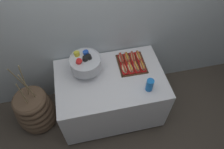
% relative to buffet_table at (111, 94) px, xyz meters
% --- Properties ---
extents(ground_plane, '(10.00, 10.00, 0.00)m').
position_rel_buffet_table_xyz_m(ground_plane, '(0.00, 0.00, -0.39)').
color(ground_plane, '#4C4238').
extents(back_wall, '(6.00, 0.10, 2.60)m').
position_rel_buffet_table_xyz_m(back_wall, '(0.00, 0.49, 0.91)').
color(back_wall, '#B2BCC1').
rests_on(back_wall, ground_plane).
extents(buffet_table, '(1.30, 0.84, 0.74)m').
position_rel_buffet_table_xyz_m(buffet_table, '(0.00, 0.00, 0.00)').
color(buffet_table, silver).
rests_on(buffet_table, ground_plane).
extents(floor_vase, '(0.51, 0.51, 1.09)m').
position_rel_buffet_table_xyz_m(floor_vase, '(-1.00, 0.05, -0.12)').
color(floor_vase, brown).
rests_on(floor_vase, ground_plane).
extents(serving_tray, '(0.34, 0.37, 0.01)m').
position_rel_buffet_table_xyz_m(serving_tray, '(0.30, 0.15, 0.36)').
color(serving_tray, '#472B19').
rests_on(serving_tray, buffet_table).
extents(hot_dog_0, '(0.07, 0.15, 0.06)m').
position_rel_buffet_table_xyz_m(hot_dog_0, '(0.19, 0.07, 0.39)').
color(hot_dog_0, red).
rests_on(hot_dog_0, serving_tray).
extents(hot_dog_1, '(0.07, 0.16, 0.06)m').
position_rel_buffet_table_xyz_m(hot_dog_1, '(0.26, 0.07, 0.39)').
color(hot_dog_1, red).
rests_on(hot_dog_1, serving_tray).
extents(hot_dog_2, '(0.07, 0.16, 0.06)m').
position_rel_buffet_table_xyz_m(hot_dog_2, '(0.34, 0.07, 0.39)').
color(hot_dog_2, red).
rests_on(hot_dog_2, serving_tray).
extents(hot_dog_3, '(0.07, 0.16, 0.06)m').
position_rel_buffet_table_xyz_m(hot_dog_3, '(0.41, 0.07, 0.39)').
color(hot_dog_3, '#B21414').
rests_on(hot_dog_3, serving_tray).
extents(hot_dog_4, '(0.06, 0.17, 0.06)m').
position_rel_buffet_table_xyz_m(hot_dog_4, '(0.19, 0.24, 0.39)').
color(hot_dog_4, '#B21414').
rests_on(hot_dog_4, serving_tray).
extents(hot_dog_5, '(0.07, 0.17, 0.06)m').
position_rel_buffet_table_xyz_m(hot_dog_5, '(0.26, 0.24, 0.39)').
color(hot_dog_5, red).
rests_on(hot_dog_5, serving_tray).
extents(hot_dog_6, '(0.07, 0.18, 0.06)m').
position_rel_buffet_table_xyz_m(hot_dog_6, '(0.34, 0.24, 0.39)').
color(hot_dog_6, red).
rests_on(hot_dog_6, serving_tray).
extents(hot_dog_7, '(0.06, 0.18, 0.06)m').
position_rel_buffet_table_xyz_m(hot_dog_7, '(0.41, 0.23, 0.38)').
color(hot_dog_7, red).
rests_on(hot_dog_7, serving_tray).
extents(punch_bowl, '(0.36, 0.36, 0.27)m').
position_rel_buffet_table_xyz_m(punch_bowl, '(-0.26, 0.15, 0.51)').
color(punch_bowl, silver).
rests_on(punch_bowl, buffet_table).
extents(cup_stack, '(0.08, 0.08, 0.16)m').
position_rel_buffet_table_xyz_m(cup_stack, '(0.39, -0.25, 0.43)').
color(cup_stack, blue).
rests_on(cup_stack, buffet_table).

